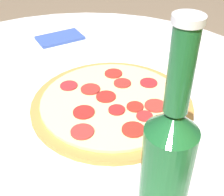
# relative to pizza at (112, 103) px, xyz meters

# --- Properties ---
(table) EXTENTS (1.08, 1.08, 0.71)m
(table) POSITION_rel_pizza_xyz_m (0.06, -0.06, -0.15)
(table) COLOR white
(table) RESTS_ON ground_plane
(pizza) EXTENTS (0.34, 0.34, 0.02)m
(pizza) POSITION_rel_pizza_xyz_m (0.00, 0.00, 0.00)
(pizza) COLOR #B77F3D
(pizza) RESTS_ON table
(beer_bottle) EXTENTS (0.06, 0.06, 0.29)m
(beer_bottle) POSITION_rel_pizza_xyz_m (0.14, 0.23, 0.10)
(beer_bottle) COLOR #195628
(beer_bottle) RESTS_ON table
(napkin) EXTENTS (0.15, 0.11, 0.01)m
(napkin) POSITION_rel_pizza_xyz_m (-0.13, -0.34, -0.00)
(napkin) COLOR #334C99
(napkin) RESTS_ON table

